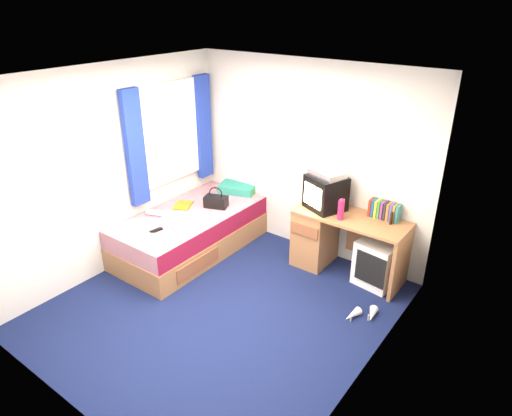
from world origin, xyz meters
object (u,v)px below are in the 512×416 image
Objects in this scene: handbag at (216,201)px; remote_control at (156,230)px; storage_cube at (378,262)px; vcr at (327,173)px; white_heels at (362,315)px; pillow at (238,188)px; desk at (329,236)px; towel at (185,225)px; magazine at (183,205)px; bed at (191,232)px; pink_water_bottle at (341,210)px; picture_frame at (392,217)px; aerosol_can at (342,206)px; crt_tv at (326,193)px; colour_swatch_fan at (151,231)px; water_bottle at (154,213)px.

handbag reaches higher than remote_control.
vcr reaches higher than storage_cube.
vcr is 1.15× the size of handbag.
pillow is at bearing 159.83° from white_heels.
towel is (-1.32, -1.08, 0.18)m from desk.
white_heels is (2.60, -0.06, -0.51)m from magazine.
bed is 1.98m from pink_water_bottle.
magazine is (-0.21, 0.11, 0.28)m from bed.
pink_water_bottle is (-0.50, -0.27, 0.04)m from picture_frame.
storage_cube is 3.83× the size of picture_frame.
vcr is at bearing -6.11° from pillow.
aerosol_can is at bearing 111.70° from pink_water_bottle.
pink_water_bottle is (0.28, -0.16, -0.33)m from vcr.
pillow is 3.08× the size of remote_control.
desk is at bearing 22.81° from crt_tv.
towel is (-1.52, -0.93, -0.27)m from pink_water_bottle.
bed is 5.54× the size of white_heels.
vcr reaches higher than magazine.
picture_frame is (0.05, 0.11, 0.55)m from storage_cube.
bed is 14.29× the size of picture_frame.
towel is at bearing -119.74° from vcr.
desk is at bearing 49.21° from remote_control.
crt_tv is 2.35× the size of colour_swatch_fan.
vcr is at bearing -171.91° from storage_cube.
towel is (0.12, -0.68, -0.03)m from handbag.
aerosol_can is 2.17m from remote_control.
towel is 1.83× the size of remote_control.
vcr is at bearing 26.08° from bed.
water_bottle is at bearing -149.37° from storage_cube.
magazine is at bearing -160.73° from desk.
pillow is 2.53m from white_heels.
water_bottle is at bearing 149.43° from remote_control.
aerosol_can is at bearing -5.22° from pillow.
aerosol_can is at bearing 133.13° from white_heels.
pink_water_bottle reaches higher than remote_control.
storage_cube is 2.68× the size of water_bottle.
picture_frame is 0.64× the size of colour_swatch_fan.
picture_frame is at bearing 30.71° from towel.
remote_control is (-1.76, -1.17, -0.31)m from pink_water_bottle.
handbag is (-1.64, -0.25, -0.24)m from pink_water_bottle.
pillow is 0.92× the size of storage_cube.
crt_tv is 3.69× the size of picture_frame.
desk is 7.45× the size of aerosol_can.
crt_tv is at bearing 30.12° from water_bottle.
bed is 0.55m from towel.
water_bottle is 1.25× the size of remote_control.
vcr is (0.00, 0.00, 0.24)m from crt_tv.
towel is (-1.24, -1.08, -0.36)m from crt_tv.
desk is 0.55m from crt_tv.
crt_tv reaches higher than storage_cube.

